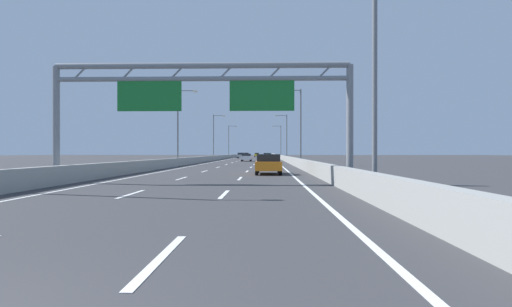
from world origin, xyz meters
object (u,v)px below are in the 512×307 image
(sign_gantry, at_px, (202,92))
(yellow_car, at_px, (257,155))
(green_car, at_px, (268,156))
(streetlamp_right_near, at_px, (369,57))
(streetlamp_left_mid, at_px, (180,122))
(streetlamp_left_distant, at_px, (229,139))
(streetlamp_right_distant, at_px, (280,139))
(white_car, at_px, (246,157))
(streetlamp_right_mid, at_px, (299,122))
(orange_car, at_px, (268,164))
(black_car, at_px, (266,155))
(streetlamp_left_far, at_px, (215,134))
(streetlamp_right_far, at_px, (286,134))
(red_car, at_px, (246,155))
(silver_car, at_px, (241,155))

(sign_gantry, bearing_deg, yellow_car, 89.95)
(green_car, bearing_deg, streetlamp_right_near, -87.56)
(streetlamp_left_mid, xyz_separation_m, streetlamp_left_distant, (0.00, 66.43, 0.00))
(streetlamp_right_distant, height_order, white_car, streetlamp_right_distant)
(streetlamp_right_distant, bearing_deg, white_car, -99.55)
(streetlamp_right_mid, height_order, streetlamp_left_distant, same)
(sign_gantry, distance_m, yellow_car, 116.83)
(orange_car, bearing_deg, black_car, 90.08)
(streetlamp_left_distant, bearing_deg, yellow_car, 70.99)
(streetlamp_left_far, xyz_separation_m, white_car, (7.32, -12.01, -4.68))
(black_car, bearing_deg, streetlamp_right_far, -83.55)
(streetlamp_right_near, height_order, orange_car, streetlamp_right_near)
(streetlamp_left_mid, relative_size, red_car, 2.09)
(streetlamp_right_mid, distance_m, red_car, 90.23)
(sign_gantry, height_order, streetlamp_right_mid, streetlamp_right_mid)
(streetlamp_right_mid, xyz_separation_m, red_car, (-11.09, 89.42, -4.64))
(streetlamp_left_far, bearing_deg, streetlamp_right_near, -77.33)
(streetlamp_left_distant, bearing_deg, streetlamp_right_distant, 0.00)
(streetlamp_left_mid, height_order, black_car, streetlamp_left_mid)
(white_car, bearing_deg, streetlamp_left_distant, 99.19)
(streetlamp_left_mid, xyz_separation_m, streetlamp_right_far, (14.93, 33.22, 0.00))
(streetlamp_left_distant, relative_size, yellow_car, 2.15)
(yellow_car, height_order, green_car, green_car)
(streetlamp_right_near, bearing_deg, white_car, 97.96)
(yellow_car, bearing_deg, green_car, -84.27)
(sign_gantry, bearing_deg, white_car, 90.22)
(yellow_car, distance_m, white_car, 67.33)
(white_car, bearing_deg, yellow_car, 89.75)
(red_car, xyz_separation_m, white_car, (3.48, -68.22, -0.04))
(streetlamp_left_far, relative_size, streetlamp_left_distant, 1.00)
(streetlamp_left_mid, height_order, streetlamp_right_distant, same)
(silver_car, bearing_deg, streetlamp_right_far, -66.53)
(streetlamp_left_mid, xyz_separation_m, white_car, (7.32, 21.20, -4.68))
(orange_car, distance_m, black_car, 88.57)
(streetlamp_right_distant, distance_m, orange_car, 86.50)
(streetlamp_left_distant, distance_m, streetlamp_right_distant, 14.93)
(orange_car, bearing_deg, silver_car, 95.20)
(streetlamp_right_near, distance_m, streetlamp_left_mid, 36.42)
(streetlamp_left_distant, relative_size, green_car, 2.08)
(silver_car, bearing_deg, streetlamp_right_mid, -79.34)
(streetlamp_left_distant, bearing_deg, streetlamp_right_near, -81.48)
(sign_gantry, bearing_deg, streetlamp_right_far, 83.12)
(sign_gantry, relative_size, yellow_car, 3.60)
(streetlamp_left_far, bearing_deg, streetlamp_right_distant, 65.80)
(green_car, height_order, white_car, green_car)
(sign_gantry, xyz_separation_m, white_car, (-0.19, 49.43, -4.08))
(streetlamp_right_near, xyz_separation_m, streetlamp_left_far, (-14.93, 66.43, 0.00))
(orange_car, bearing_deg, streetlamp_right_far, 85.81)
(sign_gantry, relative_size, streetlamp_left_far, 1.68)
(streetlamp_left_mid, bearing_deg, red_car, 87.54)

